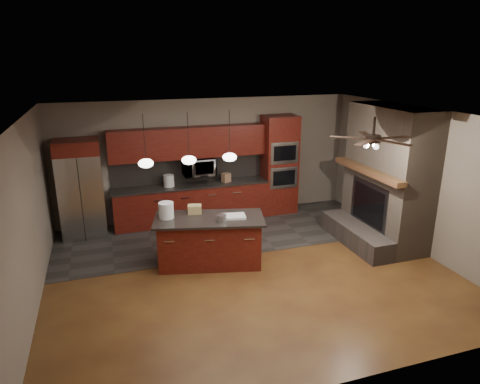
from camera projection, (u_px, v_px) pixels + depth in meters
name	position (u px, v px, depth m)	size (l,w,h in m)	color
ground	(249.00, 270.00, 7.77)	(7.00, 7.00, 0.00)	brown
ceiling	(251.00, 115.00, 6.92)	(7.00, 6.00, 0.02)	white
back_wall	(208.00, 159.00, 10.06)	(7.00, 0.02, 2.80)	gray
right_wall	(418.00, 180.00, 8.38)	(0.02, 6.00, 2.80)	gray
left_wall	(27.00, 220.00, 6.31)	(0.02, 6.00, 2.80)	gray
slate_tile_patch	(222.00, 233.00, 9.40)	(7.00, 2.40, 0.01)	#312F2C
fireplace_column	(385.00, 181.00, 8.64)	(1.30, 2.10, 2.80)	brown
back_cabinetry	(191.00, 184.00, 9.84)	(3.59, 0.64, 2.20)	#601E11
oven_tower	(279.00, 165.00, 10.35)	(0.80, 0.63, 2.38)	#601E11
microwave	(199.00, 166.00, 9.78)	(0.73, 0.41, 0.50)	silver
refrigerator	(81.00, 189.00, 8.98)	(0.90, 0.75, 2.09)	silver
kitchen_island	(210.00, 241.00, 7.87)	(2.14, 1.34, 0.92)	#601E11
white_bucket	(166.00, 210.00, 7.69)	(0.27, 0.27, 0.29)	white
paint_can	(222.00, 218.00, 7.57)	(0.18, 0.18, 0.12)	#B8B8BD
paint_tray	(234.00, 216.00, 7.75)	(0.41, 0.29, 0.04)	silver
cardboard_box	(195.00, 209.00, 7.93)	(0.25, 0.18, 0.16)	tan
counter_bucket	(169.00, 181.00, 9.61)	(0.24, 0.24, 0.27)	silver
counter_box	(226.00, 178.00, 9.97)	(0.19, 0.15, 0.21)	#976D4E
pendant_left	(146.00, 163.00, 7.32)	(0.26, 0.26, 0.92)	black
pendant_center	(189.00, 160.00, 7.54)	(0.26, 0.26, 0.92)	black
pendant_right	(230.00, 157.00, 7.76)	(0.26, 0.26, 0.92)	black
ceiling_fan	(373.00, 138.00, 6.83)	(1.27, 1.33, 0.41)	black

